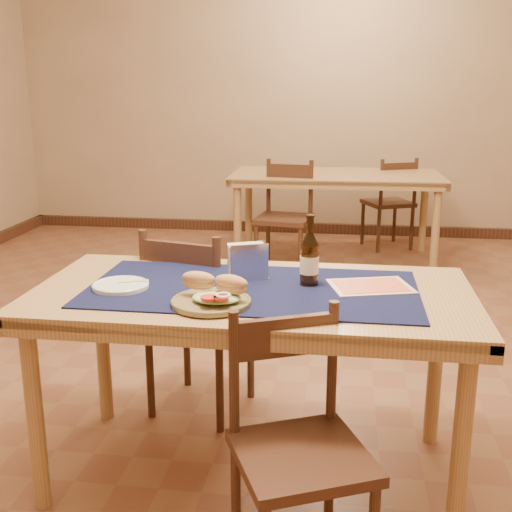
# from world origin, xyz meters

# --- Properties ---
(room) EXTENTS (6.04, 7.04, 2.84)m
(room) POSITION_xyz_m (0.00, 0.00, 1.40)
(room) COLOR brown
(room) RESTS_ON ground
(main_table) EXTENTS (1.60, 0.80, 0.75)m
(main_table) POSITION_xyz_m (0.00, -0.80, 0.67)
(main_table) COLOR #AD8251
(main_table) RESTS_ON ground
(placemat) EXTENTS (1.20, 0.60, 0.01)m
(placemat) POSITION_xyz_m (0.00, -0.80, 0.75)
(placemat) COLOR #0F133A
(placemat) RESTS_ON main_table
(baseboard) EXTENTS (6.00, 7.00, 0.10)m
(baseboard) POSITION_xyz_m (0.00, 0.00, 0.05)
(baseboard) COLOR #3F2416
(baseboard) RESTS_ON ground
(back_table) EXTENTS (1.78, 0.92, 0.75)m
(back_table) POSITION_xyz_m (0.24, 2.47, 0.67)
(back_table) COLOR #AD8251
(back_table) RESTS_ON ground
(chair_main_far) EXTENTS (0.49, 0.49, 0.88)m
(chair_main_far) POSITION_xyz_m (-0.32, -0.36, 0.46)
(chair_main_far) COLOR #3F2416
(chair_main_far) RESTS_ON ground
(chair_main_near) EXTENTS (0.50, 0.50, 0.82)m
(chair_main_near) POSITION_xyz_m (0.21, -1.29, 0.43)
(chair_main_near) COLOR #3F2416
(chair_main_near) RESTS_ON ground
(chair_back_near) EXTENTS (0.47, 0.47, 0.90)m
(chair_back_near) POSITION_xyz_m (-0.15, 2.02, 0.47)
(chair_back_near) COLOR #3F2416
(chair_back_near) RESTS_ON ground
(chair_back_far) EXTENTS (0.52, 0.52, 0.85)m
(chair_back_far) POSITION_xyz_m (0.73, 2.93, 0.44)
(chair_back_far) COLOR #3F2416
(chair_back_far) RESTS_ON ground
(sandwich_plate) EXTENTS (0.27, 0.27, 0.10)m
(sandwich_plate) POSITION_xyz_m (-0.10, -1.00, 0.78)
(sandwich_plate) COLOR olive
(sandwich_plate) RESTS_ON placemat
(side_plate) EXTENTS (0.21, 0.21, 0.02)m
(side_plate) POSITION_xyz_m (-0.48, -0.86, 0.77)
(side_plate) COLOR silver
(side_plate) RESTS_ON placemat
(fork) EXTENTS (0.11, 0.06, 0.00)m
(fork) POSITION_xyz_m (-0.43, -0.83, 0.77)
(fork) COLOR #95D072
(fork) RESTS_ON side_plate
(beer_bottle) EXTENTS (0.07, 0.07, 0.26)m
(beer_bottle) POSITION_xyz_m (0.20, -0.73, 0.85)
(beer_bottle) COLOR #482A0C
(beer_bottle) RESTS_ON placemat
(napkin_holder) EXTENTS (0.17, 0.11, 0.14)m
(napkin_holder) POSITION_xyz_m (-0.03, -0.69, 0.82)
(napkin_holder) COLOR silver
(napkin_holder) RESTS_ON placemat
(menu_card) EXTENTS (0.33, 0.28, 0.01)m
(menu_card) POSITION_xyz_m (0.43, -0.73, 0.76)
(menu_card) COLOR beige
(menu_card) RESTS_ON placemat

